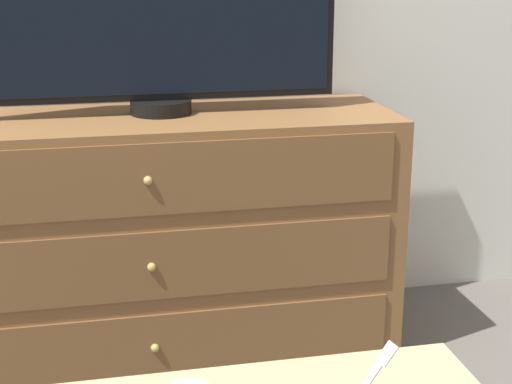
{
  "coord_description": "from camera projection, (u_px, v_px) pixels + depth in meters",
  "views": [
    {
      "loc": [
        -0.2,
        -2.46,
        1.17
      ],
      "look_at": [
        0.08,
        -1.16,
        0.76
      ],
      "focal_mm": 55.0,
      "sensor_mm": 36.0,
      "label": 1
    }
  ],
  "objects": [
    {
      "name": "dresser",
      "position": [
        145.0,
        237.0,
        2.32
      ],
      "size": [
        1.46,
        0.48,
        0.72
      ],
      "color": "brown",
      "rests_on": "ground_plane"
    },
    {
      "name": "ground_plane",
      "position": [
        165.0,
        309.0,
        2.68
      ],
      "size": [
        12.0,
        12.0,
        0.0
      ],
      "primitive_type": "plane",
      "color": "#56514C"
    }
  ]
}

